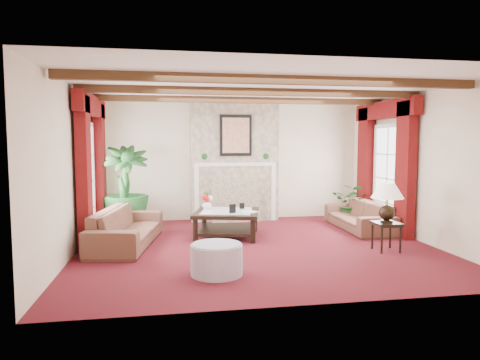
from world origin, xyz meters
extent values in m
plane|color=#4E0E16|center=(0.00, 0.00, 0.00)|extent=(6.00, 6.00, 0.00)
plane|color=white|center=(0.00, 0.00, 2.70)|extent=(6.00, 6.00, 0.00)
cube|color=beige|center=(0.00, 2.75, 1.35)|extent=(6.00, 0.02, 2.70)
cube|color=beige|center=(-3.00, 0.00, 1.35)|extent=(0.02, 5.50, 2.70)
cube|color=beige|center=(3.00, 0.00, 1.35)|extent=(0.02, 5.50, 2.70)
imported|color=black|center=(-2.22, 0.43, 0.43)|extent=(2.40, 1.35, 0.86)
imported|color=black|center=(2.38, 1.07, 0.39)|extent=(2.00, 0.65, 0.77)
imported|color=black|center=(-2.39, 1.85, 0.49)|extent=(1.42, 1.99, 0.97)
imported|color=black|center=(2.57, 1.87, 0.34)|extent=(1.64, 1.64, 0.67)
cylinder|color=#938EA1|center=(-0.86, -1.49, 0.21)|extent=(0.71, 0.71, 0.41)
imported|color=silver|center=(-0.76, 1.12, 0.58)|extent=(0.34, 0.34, 0.19)
imported|color=black|center=(-0.09, 0.57, 0.63)|extent=(0.23, 0.21, 0.29)
camera|label=1|loc=(-1.49, -7.14, 1.79)|focal=32.00mm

